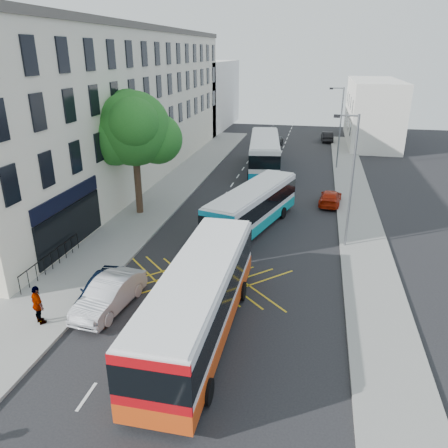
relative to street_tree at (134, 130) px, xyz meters
The scene contains 20 objects.
ground 18.33m from the street_tree, 60.38° to the right, with size 120.00×120.00×0.00m, color black.
pavement_left 6.22m from the street_tree, 73.47° to the left, with size 5.00×70.00×0.15m, color gray.
pavement_right 17.17m from the street_tree, ahead, with size 3.00×70.00×0.15m, color gray.
terrace_main 11.00m from the street_tree, 119.95° to the left, with size 8.30×45.00×13.50m.
terrace_far 40.43m from the street_tree, 97.81° to the left, with size 8.00×20.00×10.00m, color silver.
building_right 38.43m from the street_tree, 59.43° to the left, with size 6.00×18.00×8.00m, color silver.
street_tree is the anchor object (origin of this frame).
lamp_near 15.10m from the street_tree, 11.40° to the right, with size 1.45×0.15×8.00m.
lamp_far 22.57m from the street_tree, 49.19° to the left, with size 1.45×0.15×8.00m.
railings 11.22m from the street_tree, 97.02° to the right, with size 0.08×5.60×1.14m, color black, non-canonical shape.
bus_near 16.51m from the street_tree, 58.49° to the right, with size 2.90×11.46×3.22m.
bus_mid 9.96m from the street_tree, ahead, with size 5.17×10.54×2.89m.
bus_far 17.18m from the street_tree, 63.05° to the left, with size 4.29×12.47×3.44m.
motorbike 19.80m from the street_tree, 68.83° to the right, with size 0.82×2.23×2.00m.
parked_car_blue 13.55m from the street_tree, 76.35° to the right, with size 1.61×3.99×1.36m, color black.
parked_car_silver 14.11m from the street_tree, 73.85° to the right, with size 1.57×4.51×1.48m, color #AAACB2.
red_hatchback 16.02m from the street_tree, 20.56° to the left, with size 1.59×3.92×1.14m, color #A61C07.
distant_car_grey 27.73m from the street_tree, 75.45° to the left, with size 2.48×5.39×1.50m, color #3B3E42.
distant_car_dark 35.35m from the street_tree, 66.46° to the left, with size 1.40×4.00×1.32m, color black.
pedestrian_far 15.40m from the street_tree, 85.18° to the right, with size 1.08×0.45×1.84m, color gray.
Camera 1 is at (4.09, -13.83, 11.40)m, focal length 35.00 mm.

